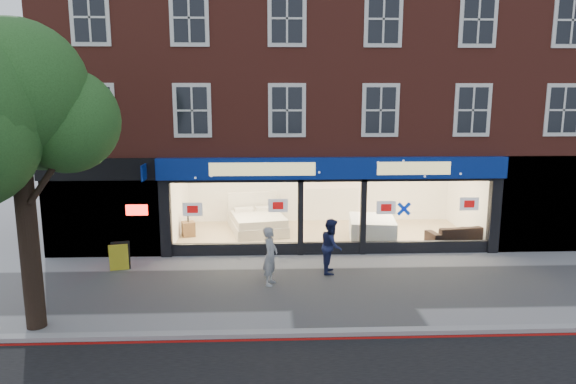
{
  "coord_description": "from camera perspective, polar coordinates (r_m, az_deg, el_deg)",
  "views": [
    {
      "loc": [
        -2.14,
        -13.52,
        5.25
      ],
      "look_at": [
        -1.49,
        2.5,
        2.24
      ],
      "focal_mm": 32.0,
      "sensor_mm": 36.0,
      "label": 1
    }
  ],
  "objects": [
    {
      "name": "display_bed",
      "position": [
        19.8,
        -3.39,
        -3.35
      ],
      "size": [
        2.41,
        2.73,
        1.35
      ],
      "rotation": [
        0.0,
        0.0,
        0.21
      ],
      "color": "beige",
      "rests_on": "showroom_floor"
    },
    {
      "name": "mattress_stack",
      "position": [
        18.96,
        9.31,
        -4.05
      ],
      "size": [
        1.82,
        2.19,
        0.79
      ],
      "rotation": [
        0.0,
        0.0,
        -0.12
      ],
      "color": "white",
      "rests_on": "showroom_floor"
    },
    {
      "name": "bedside_table",
      "position": [
        19.51,
        -11.01,
        -4.05
      ],
      "size": [
        0.58,
        0.58,
        0.55
      ],
      "primitive_type": "cube",
      "rotation": [
        0.0,
        0.0,
        0.35
      ],
      "color": "brown",
      "rests_on": "showroom_floor"
    },
    {
      "name": "a_board",
      "position": [
        16.56,
        -18.19,
        -6.82
      ],
      "size": [
        0.64,
        0.48,
        0.87
      ],
      "primitive_type": "cube",
      "rotation": [
        0.0,
        0.0,
        0.23
      ],
      "color": "gold",
      "rests_on": "ground"
    },
    {
      "name": "kerb_stone",
      "position": [
        12.01,
        8.47,
        -15.1
      ],
      "size": [
        60.0,
        0.25,
        0.12
      ],
      "primitive_type": "cube",
      "color": "gray",
      "rests_on": "ground"
    },
    {
      "name": "showroom_floor",
      "position": [
        19.59,
        4.04,
        -4.8
      ],
      "size": [
        11.0,
        4.5,
        0.1
      ],
      "primitive_type": "cube",
      "color": "tan",
      "rests_on": "ground"
    },
    {
      "name": "street_tree",
      "position": [
        12.55,
        -28.24,
        7.96
      ],
      "size": [
        4.0,
        3.2,
        6.6
      ],
      "color": "black",
      "rests_on": "ground"
    },
    {
      "name": "pedestrian_blue",
      "position": [
        15.5,
        4.87,
        -5.98
      ],
      "size": [
        0.74,
        0.89,
        1.66
      ],
      "primitive_type": "imported",
      "rotation": [
        0.0,
        0.0,
        1.42
      ],
      "color": "#171E43",
      "rests_on": "ground"
    },
    {
      "name": "ground",
      "position": [
        14.66,
        6.33,
        -10.43
      ],
      "size": [
        120.0,
        120.0,
        0.0
      ],
      "primitive_type": "plane",
      "color": "gray",
      "rests_on": "ground"
    },
    {
      "name": "building",
      "position": [
        20.61,
        3.71,
        14.55
      ],
      "size": [
        19.0,
        8.26,
        10.3
      ],
      "color": "maroon",
      "rests_on": "ground"
    },
    {
      "name": "sofa",
      "position": [
        19.29,
        18.26,
        -4.46
      ],
      "size": [
        2.22,
        1.17,
        0.62
      ],
      "primitive_type": "imported",
      "rotation": [
        0.0,
        0.0,
        3.31
      ],
      "color": "black",
      "rests_on": "showroom_floor"
    },
    {
      "name": "kerb_line",
      "position": [
        11.86,
        8.65,
        -15.75
      ],
      "size": [
        60.0,
        0.1,
        0.01
      ],
      "primitive_type": "cube",
      "color": "#8C0A07",
      "rests_on": "ground"
    },
    {
      "name": "pedestrian_grey",
      "position": [
        14.51,
        -1.98,
        -7.11
      ],
      "size": [
        0.55,
        0.69,
        1.67
      ],
      "primitive_type": "imported",
      "rotation": [
        0.0,
        0.0,
        1.3
      ],
      "color": "#929599",
      "rests_on": "ground"
    }
  ]
}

